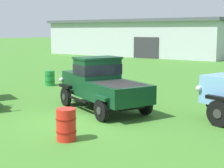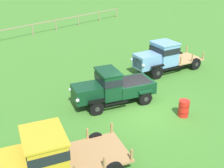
# 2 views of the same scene
# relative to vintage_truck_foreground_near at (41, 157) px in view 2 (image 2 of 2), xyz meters

# --- Properties ---
(ground_plane) EXTENTS (240.00, 240.00, 0.00)m
(ground_plane) POSITION_rel_vintage_truck_foreground_near_xyz_m (6.77, 0.40, -1.07)
(ground_plane) COLOR #3D7528
(paddock_fence) EXTENTS (17.16, 0.69, 1.27)m
(paddock_fence) POSITION_rel_vintage_truck_foreground_near_xyz_m (16.16, 18.85, -0.15)
(paddock_fence) COLOR #997F60
(paddock_fence) RESTS_ON ground
(vintage_truck_foreground_near) EXTENTS (5.84, 3.98, 2.01)m
(vintage_truck_foreground_near) POSITION_rel_vintage_truck_foreground_near_xyz_m (0.00, 0.00, 0.00)
(vintage_truck_foreground_near) COLOR black
(vintage_truck_foreground_near) RESTS_ON ground
(vintage_truck_second_in_line) EXTENTS (5.01, 3.44, 2.07)m
(vintage_truck_second_in_line) POSITION_rel_vintage_truck_foreground_near_xyz_m (6.28, 2.28, -0.05)
(vintage_truck_second_in_line) COLOR black
(vintage_truck_second_in_line) RESTS_ON ground
(vintage_truck_midrow_center) EXTENTS (5.84, 3.36, 2.21)m
(vintage_truck_midrow_center) POSITION_rel_vintage_truck_foreground_near_xyz_m (12.21, 3.03, 0.11)
(vintage_truck_midrow_center) COLOR black
(vintage_truck_midrow_center) RESTS_ON ground
(oil_drum_near_fence) EXTENTS (0.58, 0.58, 0.92)m
(oil_drum_near_fence) POSITION_rel_vintage_truck_foreground_near_xyz_m (7.80, -1.45, -0.61)
(oil_drum_near_fence) COLOR red
(oil_drum_near_fence) RESTS_ON ground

